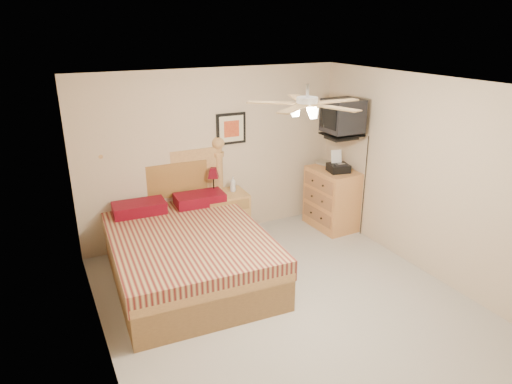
% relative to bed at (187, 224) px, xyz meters
% --- Properties ---
extents(floor, '(4.50, 4.50, 0.00)m').
position_rel_bed_xyz_m(floor, '(0.83, -1.12, -0.76)').
color(floor, '#9F9A90').
rests_on(floor, ground).
extents(ceiling, '(4.00, 4.50, 0.04)m').
position_rel_bed_xyz_m(ceiling, '(0.83, -1.12, 1.74)').
color(ceiling, white).
rests_on(ceiling, ground).
extents(wall_back, '(4.00, 0.04, 2.50)m').
position_rel_bed_xyz_m(wall_back, '(0.83, 1.13, 0.49)').
color(wall_back, '#C2AC8E').
rests_on(wall_back, ground).
extents(wall_front, '(4.00, 0.04, 2.50)m').
position_rel_bed_xyz_m(wall_front, '(0.83, -3.37, 0.49)').
color(wall_front, '#C2AC8E').
rests_on(wall_front, ground).
extents(wall_left, '(0.04, 4.50, 2.50)m').
position_rel_bed_xyz_m(wall_left, '(-1.17, -1.12, 0.49)').
color(wall_left, '#C2AC8E').
rests_on(wall_left, ground).
extents(wall_right, '(0.04, 4.50, 2.50)m').
position_rel_bed_xyz_m(wall_right, '(2.83, -1.12, 0.49)').
color(wall_right, '#C2AC8E').
rests_on(wall_right, ground).
extents(bed, '(1.92, 2.45, 1.52)m').
position_rel_bed_xyz_m(bed, '(0.00, 0.00, 0.00)').
color(bed, '#A27248').
rests_on(bed, ground).
extents(nightstand, '(0.69, 0.53, 0.72)m').
position_rel_bed_xyz_m(nightstand, '(0.86, 0.88, -0.40)').
color(nightstand, tan).
rests_on(nightstand, ground).
extents(table_lamp, '(0.27, 0.27, 0.39)m').
position_rel_bed_xyz_m(table_lamp, '(0.74, 0.96, 0.15)').
color(table_lamp, '#560611').
rests_on(table_lamp, nightstand).
extents(lotion_bottle, '(0.09, 0.10, 0.23)m').
position_rel_bed_xyz_m(lotion_bottle, '(1.02, 0.90, 0.07)').
color(lotion_bottle, silver).
rests_on(lotion_bottle, nightstand).
extents(framed_picture, '(0.46, 0.04, 0.46)m').
position_rel_bed_xyz_m(framed_picture, '(1.10, 1.11, 0.86)').
color(framed_picture, black).
rests_on(framed_picture, wall_back).
extents(dresser, '(0.59, 0.83, 0.95)m').
position_rel_bed_xyz_m(dresser, '(2.56, 0.52, -0.29)').
color(dresser, '#C67540').
rests_on(dresser, ground).
extents(fax_machine, '(0.35, 0.37, 0.31)m').
position_rel_bed_xyz_m(fax_machine, '(2.55, 0.41, 0.35)').
color(fax_machine, black).
rests_on(fax_machine, dresser).
extents(magazine_lower, '(0.23, 0.27, 0.02)m').
position_rel_bed_xyz_m(magazine_lower, '(2.50, 0.78, 0.20)').
color(magazine_lower, '#B7AA97').
rests_on(magazine_lower, dresser).
extents(magazine_upper, '(0.30, 0.35, 0.02)m').
position_rel_bed_xyz_m(magazine_upper, '(2.51, 0.78, 0.22)').
color(magazine_upper, gray).
rests_on(magazine_upper, magazine_lower).
extents(wall_tv, '(0.56, 0.46, 0.58)m').
position_rel_bed_xyz_m(wall_tv, '(2.58, 0.22, 1.05)').
color(wall_tv, black).
rests_on(wall_tv, wall_right).
extents(ceiling_fan, '(1.14, 1.14, 0.28)m').
position_rel_bed_xyz_m(ceiling_fan, '(0.83, -1.32, 1.60)').
color(ceiling_fan, silver).
rests_on(ceiling_fan, ceiling).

